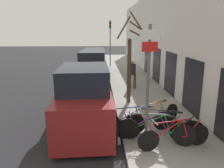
% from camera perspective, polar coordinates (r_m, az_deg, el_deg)
% --- Properties ---
extents(ground_plane, '(80.00, 80.00, 0.00)m').
position_cam_1_polar(ground_plane, '(14.18, -4.28, -1.15)').
color(ground_plane, black).
extents(sidewalk_curb, '(3.20, 32.00, 0.15)m').
position_cam_1_polar(sidewalk_curb, '(17.05, 4.63, 1.64)').
color(sidewalk_curb, gray).
rests_on(sidewalk_curb, ground).
extents(building_facade, '(0.23, 32.00, 6.50)m').
position_cam_1_polar(building_facade, '(16.94, 10.88, 12.10)').
color(building_facade, silver).
rests_on(building_facade, ground).
extents(signpost, '(0.60, 0.11, 3.67)m').
position_cam_1_polar(signpost, '(6.53, 9.40, 0.83)').
color(signpost, '#595B60').
rests_on(signpost, sidewalk_curb).
extents(bicycle_0, '(2.31, 0.54, 0.93)m').
position_cam_1_polar(bicycle_0, '(7.02, 16.00, -12.97)').
color(bicycle_0, black).
rests_on(bicycle_0, sidewalk_curb).
extents(bicycle_1, '(2.32, 0.86, 0.98)m').
position_cam_1_polar(bicycle_1, '(7.21, 11.36, -11.78)').
color(bicycle_1, black).
rests_on(bicycle_1, sidewalk_curb).
extents(bicycle_2, '(2.44, 0.46, 0.93)m').
position_cam_1_polar(bicycle_2, '(7.37, 10.31, -11.29)').
color(bicycle_2, black).
rests_on(bicycle_2, sidewalk_curb).
extents(bicycle_3, '(2.45, 1.02, 0.99)m').
position_cam_1_polar(bicycle_3, '(7.61, 13.26, -10.45)').
color(bicycle_3, black).
rests_on(bicycle_3, sidewalk_curb).
extents(bicycle_4, '(2.60, 0.44, 0.97)m').
position_cam_1_polar(bicycle_4, '(7.81, 6.56, -9.53)').
color(bicycle_4, black).
rests_on(bicycle_4, sidewalk_curb).
extents(bicycle_5, '(2.21, 1.33, 0.98)m').
position_cam_1_polar(bicycle_5, '(8.32, 11.07, -8.20)').
color(bicycle_5, black).
rests_on(bicycle_5, sidewalk_curb).
extents(parked_car_0, '(2.19, 4.79, 2.40)m').
position_cam_1_polar(parked_car_0, '(8.27, -7.08, -4.25)').
color(parked_car_0, maroon).
rests_on(parked_car_0, ground).
extents(parked_car_1, '(2.13, 4.39, 2.39)m').
position_cam_1_polar(parked_car_1, '(14.19, -5.01, 3.28)').
color(parked_car_1, '#51565B').
rests_on(parked_car_1, ground).
extents(parked_car_2, '(2.06, 4.53, 2.16)m').
position_cam_1_polar(parked_car_2, '(19.17, -4.56, 5.78)').
color(parked_car_2, navy).
rests_on(parked_car_2, ground).
extents(pedestrian_near, '(0.46, 0.40, 1.78)m').
position_cam_1_polar(pedestrian_near, '(13.48, 5.36, 3.17)').
color(pedestrian_near, '#4C3D2D').
rests_on(pedestrian_near, sidewalk_curb).
extents(street_tree, '(1.68, 0.97, 4.37)m').
position_cam_1_polar(street_tree, '(10.55, 4.83, 5.50)').
color(street_tree, '#4C3828').
rests_on(street_tree, sidewalk_curb).
extents(traffic_light, '(0.20, 0.30, 4.50)m').
position_cam_1_polar(traffic_light, '(22.09, -0.48, 12.19)').
color(traffic_light, '#595B60').
rests_on(traffic_light, sidewalk_curb).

